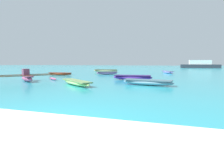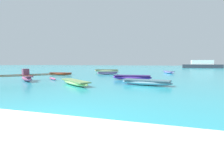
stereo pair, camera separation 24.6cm
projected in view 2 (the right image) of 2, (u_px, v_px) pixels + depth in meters
The scene contains 10 objects.
ground_plane at pixel (16, 131), 3.81m from camera, with size 240.00×240.00×0.00m.
moored_boat_0 at pixel (106, 71), 29.07m from camera, with size 4.17×0.99×0.48m.
moored_boat_1 at pixel (168, 72), 25.87m from camera, with size 1.90×3.71×0.34m.
moored_boat_2 at pixel (60, 74), 21.91m from camera, with size 3.19×0.71×0.33m.
moored_boat_3 at pixel (146, 82), 11.78m from camera, with size 3.56×1.46×0.38m.
moored_boat_4 at pixel (75, 82), 11.93m from camera, with size 3.44×3.00×0.33m.
moored_boat_5 at pixel (26, 77), 14.57m from camera, with size 4.28×4.72×1.02m.
moored_boat_6 at pixel (108, 73), 23.14m from camera, with size 2.71×1.97×0.38m.
moored_boat_7 at pixel (132, 77), 15.56m from camera, with size 3.54×1.03×0.43m.
distant_ferry at pixel (202, 65), 54.23m from camera, with size 11.25×2.48×2.48m.
Camera 2 is at (3.09, -2.95, 1.48)m, focal length 28.00 mm.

